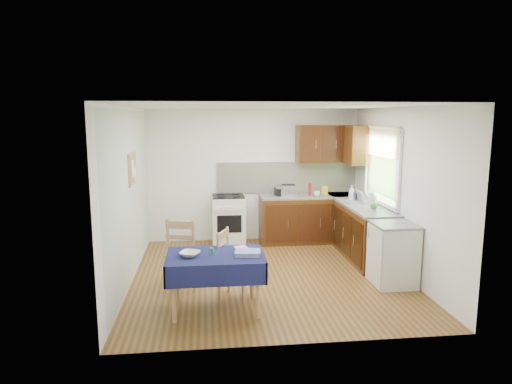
{
  "coord_description": "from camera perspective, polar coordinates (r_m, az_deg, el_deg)",
  "views": [
    {
      "loc": [
        -0.92,
        -6.48,
        2.36
      ],
      "look_at": [
        -0.15,
        0.31,
        1.22
      ],
      "focal_mm": 32.0,
      "sensor_mm": 36.0,
      "label": 1
    }
  ],
  "objects": [
    {
      "name": "wall_left",
      "position": [
        6.66,
        -15.69,
        -0.51
      ],
      "size": [
        0.02,
        4.2,
        2.5
      ],
      "primitive_type": "cube",
      "color": "silver",
      "rests_on": "ground"
    },
    {
      "name": "dish_rack",
      "position": [
        8.03,
        12.81,
        -1.1
      ],
      "size": [
        0.44,
        0.33,
        0.21
      ],
      "rotation": [
        0.0,
        0.0,
        -0.03
      ],
      "color": "gray",
      "rests_on": "worktop_right"
    },
    {
      "name": "worktop_back",
      "position": [
        8.64,
        6.83,
        -0.49
      ],
      "size": [
        1.9,
        0.6,
        0.04
      ],
      "primitive_type": "cube",
      "color": "slate",
      "rests_on": "base_cabinets"
    },
    {
      "name": "spice_jar",
      "position": [
        5.58,
        -5.53,
        -7.37
      ],
      "size": [
        0.04,
        0.04,
        0.08
      ],
      "primitive_type": "cylinder",
      "color": "green",
      "rests_on": "dining_table"
    },
    {
      "name": "chair_far",
      "position": [
        6.42,
        -8.95,
        -7.25
      ],
      "size": [
        0.55,
        0.55,
        1.0
      ],
      "rotation": [
        0.0,
        0.0,
        2.85
      ],
      "color": "tan",
      "rests_on": "ground"
    },
    {
      "name": "wall_front",
      "position": [
        4.61,
        5.27,
        -4.55
      ],
      "size": [
        4.0,
        0.02,
        2.5
      ],
      "primitive_type": "cube",
      "color": "white",
      "rests_on": "ground"
    },
    {
      "name": "soap_bottle_a",
      "position": [
        8.12,
        11.86,
        -0.12
      ],
      "size": [
        0.15,
        0.15,
        0.28
      ],
      "primitive_type": "imported",
      "rotation": [
        0.0,
        0.0,
        0.8
      ],
      "color": "silver",
      "rests_on": "worktop_right"
    },
    {
      "name": "dining_table",
      "position": [
        5.61,
        -5.11,
        -8.83
      ],
      "size": [
        1.17,
        0.8,
        0.71
      ],
      "rotation": [
        0.0,
        0.0,
        -0.36
      ],
      "color": "#100E3B",
      "rests_on": "ground"
    },
    {
      "name": "stove",
      "position": [
        8.5,
        -3.46,
        -3.49
      ],
      "size": [
        0.6,
        0.61,
        0.92
      ],
      "color": "silver",
      "rests_on": "ground"
    },
    {
      "name": "chair_near",
      "position": [
        6.02,
        -3.02,
        -8.78
      ],
      "size": [
        0.53,
        0.53,
        0.91
      ],
      "rotation": [
        0.0,
        0.0,
        1.14
      ],
      "color": "tan",
      "rests_on": "ground"
    },
    {
      "name": "plate_bowl",
      "position": [
        5.55,
        -8.25,
        -7.67
      ],
      "size": [
        0.3,
        0.3,
        0.06
      ],
      "primitive_type": "imported",
      "rotation": [
        0.0,
        0.0,
        -0.35
      ],
      "color": "#F2ECC6",
      "rests_on": "dining_table"
    },
    {
      "name": "worktop_right",
      "position": [
        7.74,
        13.48,
        -1.85
      ],
      "size": [
        0.6,
        1.7,
        0.04
      ],
      "primitive_type": "cube",
      "color": "slate",
      "rests_on": "base_cabinets"
    },
    {
      "name": "ceiling",
      "position": [
        6.54,
        1.66,
        10.66
      ],
      "size": [
        4.0,
        4.2,
        0.02
      ],
      "primitive_type": "cube",
      "color": "white",
      "rests_on": "wall_back"
    },
    {
      "name": "book",
      "position": [
        5.77,
        -2.49,
        -7.12
      ],
      "size": [
        0.2,
        0.24,
        0.02
      ],
      "primitive_type": "imported",
      "rotation": [
        0.0,
        0.0,
        0.26
      ],
      "color": "white",
      "rests_on": "dining_table"
    },
    {
      "name": "splashback",
      "position": [
        8.78,
        3.9,
        1.84
      ],
      "size": [
        2.7,
        0.02,
        0.6
      ],
      "primitive_type": "cube",
      "color": "white",
      "rests_on": "wall_back"
    },
    {
      "name": "toaster",
      "position": [
        8.48,
        4.04,
        0.2
      ],
      "size": [
        0.29,
        0.18,
        0.22
      ],
      "rotation": [
        0.0,
        0.0,
        -0.41
      ],
      "color": "silver",
      "rests_on": "worktop_back"
    },
    {
      "name": "sauce_bottle",
      "position": [
        8.52,
        6.76,
        0.31
      ],
      "size": [
        0.05,
        0.05,
        0.24
      ],
      "primitive_type": "cylinder",
      "color": "red",
      "rests_on": "worktop_back"
    },
    {
      "name": "kettle",
      "position": [
        7.44,
        14.19,
        -1.13
      ],
      "size": [
        0.18,
        0.18,
        0.3
      ],
      "color": "silver",
      "rests_on": "worktop_right"
    },
    {
      "name": "yellow_packet",
      "position": [
        8.75,
        8.55,
        0.23
      ],
      "size": [
        0.12,
        0.09,
        0.15
      ],
      "primitive_type": "cube",
      "rotation": [
        0.0,
        0.0,
        0.17
      ],
      "color": "yellow",
      "rests_on": "worktop_back"
    },
    {
      "name": "sandwich_press",
      "position": [
        8.53,
        3.43,
        0.17
      ],
      "size": [
        0.3,
        0.26,
        0.18
      ],
      "rotation": [
        0.0,
        0.0,
        -0.3
      ],
      "color": "black",
      "rests_on": "worktop_back"
    },
    {
      "name": "window",
      "position": [
        7.77,
        15.46,
        3.87
      ],
      "size": [
        0.04,
        1.48,
        1.26
      ],
      "color": "#345824",
      "rests_on": "wall_right"
    },
    {
      "name": "base_cabinets",
      "position": [
        8.29,
        9.7,
        -4.15
      ],
      "size": [
        1.9,
        2.3,
        0.86
      ],
      "color": "#361909",
      "rests_on": "ground"
    },
    {
      "name": "soap_bottle_b",
      "position": [
        8.17,
        12.22,
        -0.39
      ],
      "size": [
        0.12,
        0.12,
        0.19
      ],
      "primitive_type": "imported",
      "rotation": [
        0.0,
        0.0,
        2.33
      ],
      "color": "blue",
      "rests_on": "worktop_right"
    },
    {
      "name": "soap_bottle_c",
      "position": [
        7.42,
        14.39,
        -1.47
      ],
      "size": [
        0.15,
        0.15,
        0.19
      ],
      "primitive_type": "imported",
      "rotation": [
        0.0,
        0.0,
        3.19
      ],
      "color": "green",
      "rests_on": "worktop_right"
    },
    {
      "name": "worktop_corner",
      "position": [
        8.81,
        10.95,
        -0.4
      ],
      "size": [
        0.6,
        0.6,
        0.04
      ],
      "primitive_type": "cube",
      "color": "slate",
      "rests_on": "base_cabinets"
    },
    {
      "name": "corkboard",
      "position": [
        6.9,
        -15.19,
        2.78
      ],
      "size": [
        0.04,
        0.62,
        0.47
      ],
      "color": "tan",
      "rests_on": "wall_left"
    },
    {
      "name": "tea_towel",
      "position": [
        5.54,
        -1.05,
        -7.62
      ],
      "size": [
        0.33,
        0.27,
        0.05
      ],
      "primitive_type": "cube",
      "rotation": [
        0.0,
        0.0,
        -0.11
      ],
      "color": "#293098",
      "rests_on": "dining_table"
    },
    {
      "name": "wall_right",
      "position": [
        7.19,
        17.59,
        0.12
      ],
      "size": [
        0.02,
        4.2,
        2.5
      ],
      "primitive_type": "cube",
      "color": "white",
      "rests_on": "ground"
    },
    {
      "name": "cup",
      "position": [
        8.52,
        7.62,
        -0.2
      ],
      "size": [
        0.12,
        0.12,
        0.09
      ],
      "primitive_type": "imported",
      "rotation": [
        0.0,
        0.0,
        0.1
      ],
      "color": "white",
      "rests_on": "worktop_back"
    },
    {
      "name": "wall_back",
      "position": [
        8.7,
        -0.33,
        2.12
      ],
      "size": [
        4.0,
        0.02,
        2.5
      ],
      "primitive_type": "cube",
      "color": "white",
      "rests_on": "ground"
    },
    {
      "name": "floor",
      "position": [
        6.96,
        1.56,
        -10.39
      ],
      "size": [
        4.2,
        4.2,
        0.0
      ],
      "primitive_type": "plane",
      "color": "#543616",
      "rests_on": "ground"
    },
    {
      "name": "upper_cabinets",
      "position": [
        8.65,
        10.04,
        5.92
      ],
      "size": [
        1.2,
        0.85,
        0.7
      ],
      "color": "#361909",
      "rests_on": "wall_back"
    },
    {
      "name": "fridge",
      "position": [
        6.76,
        16.8,
        -7.46
      ],
      "size": [
        0.58,
        0.6,
        0.89
      ],
      "color": "silver",
      "rests_on": "ground"
    }
  ]
}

